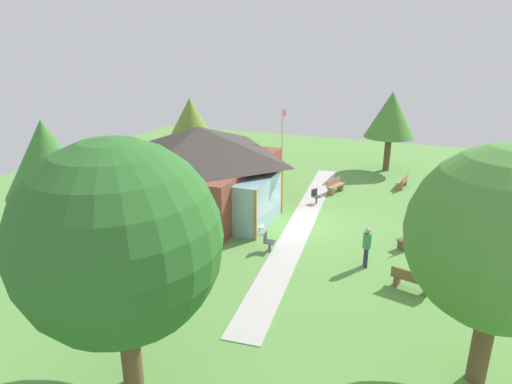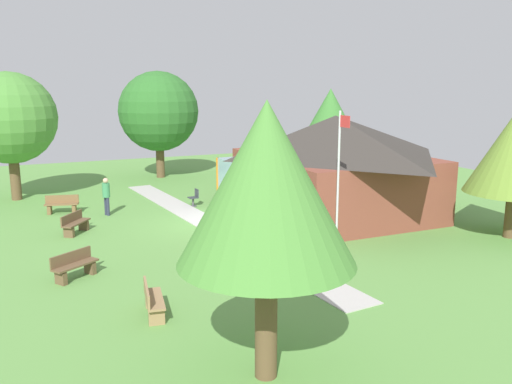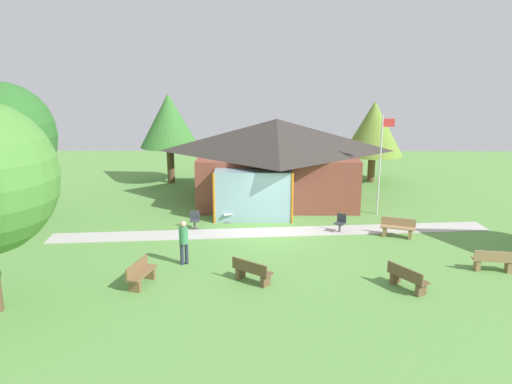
{
  "view_description": "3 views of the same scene",
  "coord_description": "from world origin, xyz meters",
  "px_view_note": "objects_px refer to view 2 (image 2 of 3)",
  "views": [
    {
      "loc": [
        -20.15,
        -5.53,
        8.69
      ],
      "look_at": [
        0.15,
        2.64,
        1.3
      ],
      "focal_mm": 30.66,
      "sensor_mm": 36.0,
      "label": 1
    },
    {
      "loc": [
        20.92,
        -7.1,
        5.91
      ],
      "look_at": [
        0.92,
        1.82,
        1.46
      ],
      "focal_mm": 37.23,
      "sensor_mm": 36.0,
      "label": 2
    },
    {
      "loc": [
        -0.63,
        -21.68,
        7.51
      ],
      "look_at": [
        -0.82,
        1.86,
        1.45
      ],
      "focal_mm": 35.18,
      "sensor_mm": 36.0,
      "label": 3
    }
  ],
  "objects_px": {
    "pavilion": "(331,163)",
    "patio_chair_porch_left": "(225,202)",
    "tree_behind_pavilion_left": "(330,117)",
    "tree_lawn_corner": "(10,118)",
    "patio_chair_west": "(194,198)",
    "bench_mid_right": "(249,254)",
    "flagpole": "(339,175)",
    "bench_front_left": "(62,205)",
    "bench_front_right": "(74,266)",
    "visitor_strolling_lawn": "(106,193)",
    "bench_front_center": "(75,224)",
    "bench_lawn_far_right": "(153,301)",
    "tree_west_hedge": "(159,112)",
    "patio_chair_lawn_spare": "(238,233)",
    "tree_far_east": "(267,186)"
  },
  "relations": [
    {
      "from": "pavilion",
      "to": "flagpole",
      "type": "xyz_separation_m",
      "value": [
        5.17,
        -2.92,
        0.44
      ]
    },
    {
      "from": "bench_front_right",
      "to": "tree_west_hedge",
      "type": "bearing_deg",
      "value": -145.81
    },
    {
      "from": "bench_mid_right",
      "to": "tree_lawn_corner",
      "type": "bearing_deg",
      "value": 45.24
    },
    {
      "from": "visitor_strolling_lawn",
      "to": "bench_mid_right",
      "type": "bearing_deg",
      "value": 177.95
    },
    {
      "from": "bench_front_left",
      "to": "tree_lawn_corner",
      "type": "bearing_deg",
      "value": -50.83
    },
    {
      "from": "bench_front_center",
      "to": "tree_lawn_corner",
      "type": "height_order",
      "value": "tree_lawn_corner"
    },
    {
      "from": "bench_front_left",
      "to": "patio_chair_lawn_spare",
      "type": "relative_size",
      "value": 1.82
    },
    {
      "from": "pavilion",
      "to": "patio_chair_west",
      "type": "distance_m",
      "value": 6.92
    },
    {
      "from": "pavilion",
      "to": "patio_chair_west",
      "type": "relative_size",
      "value": 10.87
    },
    {
      "from": "tree_lawn_corner",
      "to": "patio_chair_lawn_spare",
      "type": "bearing_deg",
      "value": 32.41
    },
    {
      "from": "pavilion",
      "to": "bench_lawn_far_right",
      "type": "xyz_separation_m",
      "value": [
        7.8,
        -10.2,
        -1.96
      ]
    },
    {
      "from": "bench_front_right",
      "to": "visitor_strolling_lawn",
      "type": "xyz_separation_m",
      "value": [
        -7.92,
        2.19,
        0.62
      ]
    },
    {
      "from": "pavilion",
      "to": "patio_chair_porch_left",
      "type": "bearing_deg",
      "value": -119.95
    },
    {
      "from": "patio_chair_porch_left",
      "to": "pavilion",
      "type": "bearing_deg",
      "value": -143.97
    },
    {
      "from": "patio_chair_porch_left",
      "to": "tree_west_hedge",
      "type": "height_order",
      "value": "tree_west_hedge"
    },
    {
      "from": "tree_far_east",
      "to": "tree_lawn_corner",
      "type": "bearing_deg",
      "value": -167.43
    },
    {
      "from": "pavilion",
      "to": "patio_chair_porch_left",
      "type": "xyz_separation_m",
      "value": [
        -2.49,
        -4.31,
        -1.95
      ]
    },
    {
      "from": "bench_mid_right",
      "to": "patio_chair_porch_left",
      "type": "distance_m",
      "value": 8.02
    },
    {
      "from": "tree_behind_pavilion_left",
      "to": "tree_lawn_corner",
      "type": "xyz_separation_m",
      "value": [
        -2.54,
        -17.4,
        0.24
      ]
    },
    {
      "from": "bench_lawn_far_right",
      "to": "bench_front_center",
      "type": "bearing_deg",
      "value": -164.77
    },
    {
      "from": "flagpole",
      "to": "patio_chair_west",
      "type": "relative_size",
      "value": 5.85
    },
    {
      "from": "bench_front_center",
      "to": "patio_chair_porch_left",
      "type": "distance_m",
      "value": 7.06
    },
    {
      "from": "bench_lawn_far_right",
      "to": "patio_chair_porch_left",
      "type": "distance_m",
      "value": 11.85
    },
    {
      "from": "bench_lawn_far_right",
      "to": "patio_chair_porch_left",
      "type": "bearing_deg",
      "value": 158.76
    },
    {
      "from": "tree_far_east",
      "to": "tree_west_hedge",
      "type": "height_order",
      "value": "tree_west_hedge"
    },
    {
      "from": "flagpole",
      "to": "patio_chair_west",
      "type": "height_order",
      "value": "flagpole"
    },
    {
      "from": "tree_behind_pavilion_left",
      "to": "tree_far_east",
      "type": "distance_m",
      "value": 22.27
    },
    {
      "from": "bench_front_center",
      "to": "visitor_strolling_lawn",
      "type": "xyz_separation_m",
      "value": [
        -2.62,
        1.65,
        0.62
      ]
    },
    {
      "from": "patio_chair_porch_left",
      "to": "patio_chair_lawn_spare",
      "type": "relative_size",
      "value": 1.0
    },
    {
      "from": "pavilion",
      "to": "patio_chair_lawn_spare",
      "type": "relative_size",
      "value": 10.87
    },
    {
      "from": "bench_front_center",
      "to": "patio_chair_lawn_spare",
      "type": "distance_m",
      "value": 6.74
    },
    {
      "from": "bench_front_left",
      "to": "tree_west_hedge",
      "type": "relative_size",
      "value": 0.23
    },
    {
      "from": "bench_front_left",
      "to": "visitor_strolling_lawn",
      "type": "bearing_deg",
      "value": 160.73
    },
    {
      "from": "bench_front_right",
      "to": "bench_mid_right",
      "type": "bearing_deg",
      "value": 134.82
    },
    {
      "from": "patio_chair_porch_left",
      "to": "tree_lawn_corner",
      "type": "relative_size",
      "value": 0.13
    },
    {
      "from": "patio_chair_lawn_spare",
      "to": "bench_front_left",
      "type": "bearing_deg",
      "value": 67.82
    },
    {
      "from": "bench_front_center",
      "to": "patio_chair_porch_left",
      "type": "xyz_separation_m",
      "value": [
        -1.33,
        6.94,
        0.01
      ]
    },
    {
      "from": "bench_mid_right",
      "to": "tree_far_east",
      "type": "distance_m",
      "value": 7.7
    },
    {
      "from": "pavilion",
      "to": "bench_front_center",
      "type": "relative_size",
      "value": 6.37
    },
    {
      "from": "bench_mid_right",
      "to": "patio_chair_porch_left",
      "type": "xyz_separation_m",
      "value": [
        -7.74,
        2.07,
        0.01
      ]
    },
    {
      "from": "flagpole",
      "to": "bench_front_left",
      "type": "bearing_deg",
      "value": -140.01
    },
    {
      "from": "pavilion",
      "to": "tree_far_east",
      "type": "height_order",
      "value": "tree_far_east"
    },
    {
      "from": "patio_chair_lawn_spare",
      "to": "tree_far_east",
      "type": "xyz_separation_m",
      "value": [
        8.83,
        -2.96,
        3.59
      ]
    },
    {
      "from": "bench_front_left",
      "to": "bench_front_right",
      "type": "height_order",
      "value": "same"
    },
    {
      "from": "patio_chair_west",
      "to": "patio_chair_lawn_spare",
      "type": "bearing_deg",
      "value": 172.28
    },
    {
      "from": "bench_lawn_far_right",
      "to": "tree_west_hedge",
      "type": "xyz_separation_m",
      "value": [
        -20.6,
        5.37,
        3.82
      ]
    },
    {
      "from": "flagpole",
      "to": "patio_chair_lawn_spare",
      "type": "height_order",
      "value": "flagpole"
    },
    {
      "from": "tree_lawn_corner",
      "to": "tree_behind_pavilion_left",
      "type": "bearing_deg",
      "value": 81.68
    },
    {
      "from": "bench_mid_right",
      "to": "tree_lawn_corner",
      "type": "xyz_separation_m",
      "value": [
        -14.42,
        -7.0,
        3.82
      ]
    },
    {
      "from": "visitor_strolling_lawn",
      "to": "bench_front_right",
      "type": "bearing_deg",
      "value": 142.96
    }
  ]
}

